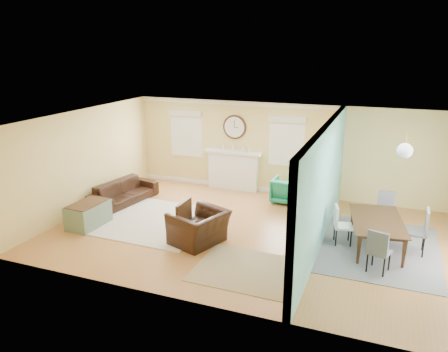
{
  "coord_description": "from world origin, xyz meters",
  "views": [
    {
      "loc": [
        2.7,
        -8.76,
        4.14
      ],
      "look_at": [
        -0.8,
        0.3,
        1.2
      ],
      "focal_mm": 35.0,
      "sensor_mm": 36.0,
      "label": 1
    }
  ],
  "objects_px": {
    "sofa": "(124,192)",
    "green_chair": "(286,190)",
    "eames_chair": "(199,227)",
    "dining_table": "(378,234)",
    "credenza": "(317,205)"
  },
  "relations": [
    {
      "from": "eames_chair",
      "to": "credenza",
      "type": "xyz_separation_m",
      "value": [
        2.15,
        2.21,
        0.04
      ]
    },
    {
      "from": "dining_table",
      "to": "credenza",
      "type": "bearing_deg",
      "value": 43.9
    },
    {
      "from": "sofa",
      "to": "eames_chair",
      "type": "relative_size",
      "value": 1.81
    },
    {
      "from": "eames_chair",
      "to": "sofa",
      "type": "bearing_deg",
      "value": -99.28
    },
    {
      "from": "green_chair",
      "to": "credenza",
      "type": "distance_m",
      "value": 1.4
    },
    {
      "from": "green_chair",
      "to": "credenza",
      "type": "bearing_deg",
      "value": 138.35
    },
    {
      "from": "sofa",
      "to": "green_chair",
      "type": "xyz_separation_m",
      "value": [
        4.11,
        1.6,
        0.05
      ]
    },
    {
      "from": "eames_chair",
      "to": "dining_table",
      "type": "distance_m",
      "value": 3.78
    },
    {
      "from": "eames_chair",
      "to": "dining_table",
      "type": "xyz_separation_m",
      "value": [
        3.6,
        1.14,
        -0.04
      ]
    },
    {
      "from": "green_chair",
      "to": "eames_chair",
      "type": "bearing_deg",
      "value": 73.03
    },
    {
      "from": "dining_table",
      "to": "sofa",
      "type": "bearing_deg",
      "value": 76.5
    },
    {
      "from": "credenza",
      "to": "dining_table",
      "type": "distance_m",
      "value": 1.8
    },
    {
      "from": "eames_chair",
      "to": "green_chair",
      "type": "height_order",
      "value": "eames_chair"
    },
    {
      "from": "eames_chair",
      "to": "green_chair",
      "type": "distance_m",
      "value": 3.4
    },
    {
      "from": "green_chair",
      "to": "sofa",
      "type": "bearing_deg",
      "value": 24.22
    }
  ]
}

